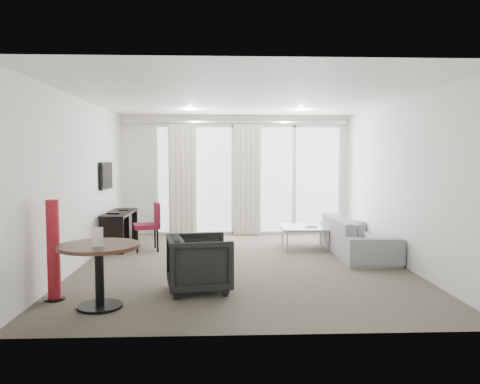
{
  "coord_description": "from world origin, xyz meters",
  "views": [
    {
      "loc": [
        -0.33,
        -7.32,
        1.68
      ],
      "look_at": [
        0.0,
        0.6,
        1.1
      ],
      "focal_mm": 35.0,
      "sensor_mm": 36.0,
      "label": 1
    }
  ],
  "objects_px": {
    "rattan_chair_a": "(282,207)",
    "tub_armchair": "(199,263)",
    "red_lamp": "(53,250)",
    "coffee_table": "(304,237)",
    "desk": "(120,230)",
    "round_table": "(99,276)",
    "desk_chair": "(146,227)",
    "rattan_chair_b": "(293,206)",
    "sofa": "(357,236)"
  },
  "relations": [
    {
      "from": "rattan_chair_a",
      "to": "red_lamp",
      "type": "bearing_deg",
      "value": -101.35
    },
    {
      "from": "coffee_table",
      "to": "sofa",
      "type": "height_order",
      "value": "sofa"
    },
    {
      "from": "desk_chair",
      "to": "red_lamp",
      "type": "bearing_deg",
      "value": -117.25
    },
    {
      "from": "round_table",
      "to": "tub_armchair",
      "type": "xyz_separation_m",
      "value": [
        1.09,
        0.61,
        -0.0
      ]
    },
    {
      "from": "desk",
      "to": "red_lamp",
      "type": "relative_size",
      "value": 1.19
    },
    {
      "from": "rattan_chair_a",
      "to": "desk_chair",
      "type": "bearing_deg",
      "value": -111.56
    },
    {
      "from": "coffee_table",
      "to": "round_table",
      "type": "bearing_deg",
      "value": -130.92
    },
    {
      "from": "round_table",
      "to": "coffee_table",
      "type": "distance_m",
      "value": 4.46
    },
    {
      "from": "coffee_table",
      "to": "sofa",
      "type": "bearing_deg",
      "value": -36.02
    },
    {
      "from": "tub_armchair",
      "to": "desk",
      "type": "bearing_deg",
      "value": 19.07
    },
    {
      "from": "sofa",
      "to": "rattan_chair_b",
      "type": "bearing_deg",
      "value": 5.9
    },
    {
      "from": "desk_chair",
      "to": "sofa",
      "type": "xyz_separation_m",
      "value": [
        3.72,
        -0.46,
        -0.11
      ]
    },
    {
      "from": "red_lamp",
      "to": "rattan_chair_b",
      "type": "xyz_separation_m",
      "value": [
        3.9,
        6.76,
        -0.2
      ]
    },
    {
      "from": "desk_chair",
      "to": "coffee_table",
      "type": "xyz_separation_m",
      "value": [
        2.91,
        0.13,
        -0.24
      ]
    },
    {
      "from": "desk",
      "to": "round_table",
      "type": "height_order",
      "value": "round_table"
    },
    {
      "from": "red_lamp",
      "to": "tub_armchair",
      "type": "relative_size",
      "value": 1.52
    },
    {
      "from": "desk_chair",
      "to": "round_table",
      "type": "height_order",
      "value": "desk_chair"
    },
    {
      "from": "tub_armchair",
      "to": "desk_chair",
      "type": "bearing_deg",
      "value": 12.67
    },
    {
      "from": "tub_armchair",
      "to": "rattan_chair_b",
      "type": "height_order",
      "value": "rattan_chair_b"
    },
    {
      "from": "tub_armchair",
      "to": "sofa",
      "type": "height_order",
      "value": "tub_armchair"
    },
    {
      "from": "desk_chair",
      "to": "tub_armchair",
      "type": "distance_m",
      "value": 2.84
    },
    {
      "from": "desk",
      "to": "desk_chair",
      "type": "xyz_separation_m",
      "value": [
        0.55,
        -0.35,
        0.11
      ]
    },
    {
      "from": "desk",
      "to": "round_table",
      "type": "relative_size",
      "value": 1.58
    },
    {
      "from": "tub_armchair",
      "to": "rattan_chair_a",
      "type": "height_order",
      "value": "rattan_chair_a"
    },
    {
      "from": "coffee_table",
      "to": "rattan_chair_b",
      "type": "distance_m",
      "value": 3.73
    },
    {
      "from": "round_table",
      "to": "tub_armchair",
      "type": "height_order",
      "value": "round_table"
    },
    {
      "from": "desk_chair",
      "to": "round_table",
      "type": "distance_m",
      "value": 3.24
    },
    {
      "from": "rattan_chair_a",
      "to": "tub_armchair",
      "type": "bearing_deg",
      "value": -89.5
    },
    {
      "from": "red_lamp",
      "to": "rattan_chair_b",
      "type": "distance_m",
      "value": 7.81
    },
    {
      "from": "sofa",
      "to": "red_lamp",
      "type": "bearing_deg",
      "value": 119.51
    },
    {
      "from": "rattan_chair_b",
      "to": "red_lamp",
      "type": "bearing_deg",
      "value": -108.32
    },
    {
      "from": "desk",
      "to": "coffee_table",
      "type": "distance_m",
      "value": 3.47
    },
    {
      "from": "desk",
      "to": "tub_armchair",
      "type": "height_order",
      "value": "tub_armchair"
    },
    {
      "from": "desk",
      "to": "rattan_chair_a",
      "type": "bearing_deg",
      "value": 43.7
    },
    {
      "from": "desk_chair",
      "to": "red_lamp",
      "type": "relative_size",
      "value": 0.74
    },
    {
      "from": "coffee_table",
      "to": "rattan_chair_b",
      "type": "relative_size",
      "value": 1.14
    },
    {
      "from": "rattan_chair_a",
      "to": "rattan_chair_b",
      "type": "distance_m",
      "value": 0.34
    },
    {
      "from": "desk",
      "to": "sofa",
      "type": "relative_size",
      "value": 0.64
    },
    {
      "from": "coffee_table",
      "to": "rattan_chair_a",
      "type": "height_order",
      "value": "rattan_chair_a"
    },
    {
      "from": "rattan_chair_b",
      "to": "rattan_chair_a",
      "type": "bearing_deg",
      "value": -144.73
    },
    {
      "from": "desk",
      "to": "tub_armchair",
      "type": "xyz_separation_m",
      "value": [
        1.63,
        -2.98,
        0.02
      ]
    },
    {
      "from": "rattan_chair_b",
      "to": "coffee_table",
      "type": "bearing_deg",
      "value": -84.01
    },
    {
      "from": "desk",
      "to": "red_lamp",
      "type": "bearing_deg",
      "value": -91.28
    },
    {
      "from": "desk",
      "to": "tub_armchair",
      "type": "relative_size",
      "value": 1.82
    },
    {
      "from": "round_table",
      "to": "rattan_chair_b",
      "type": "distance_m",
      "value": 7.81
    },
    {
      "from": "desk",
      "to": "round_table",
      "type": "distance_m",
      "value": 3.62
    },
    {
      "from": "tub_armchair",
      "to": "round_table",
      "type": "bearing_deg",
      "value": 109.53
    },
    {
      "from": "round_table",
      "to": "rattan_chair_a",
      "type": "relative_size",
      "value": 1.13
    },
    {
      "from": "red_lamp",
      "to": "coffee_table",
      "type": "bearing_deg",
      "value": 40.82
    },
    {
      "from": "desk",
      "to": "rattan_chair_a",
      "type": "height_order",
      "value": "rattan_chair_a"
    }
  ]
}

